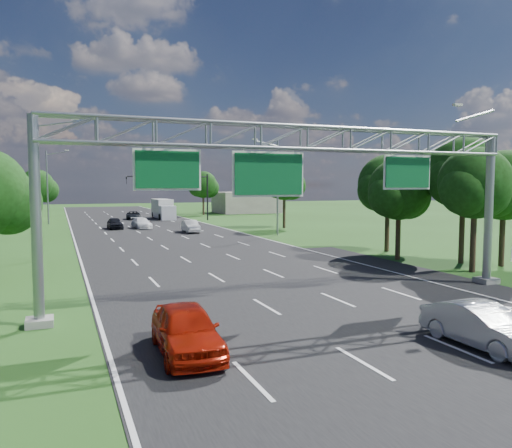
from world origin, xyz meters
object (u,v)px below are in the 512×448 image
sign_gantry (306,152)px  silver_sedan (482,326)px  red_coupe (186,329)px  box_truck (163,209)px  traffic_signal (185,186)px

sign_gantry → silver_sedan: bearing=-73.6°
sign_gantry → red_coupe: 10.53m
box_truck → silver_sedan: bearing=-93.6°
red_coupe → silver_sedan: size_ratio=1.07×
red_coupe → silver_sedan: red_coupe is taller
silver_sedan → red_coupe: bearing=160.4°
sign_gantry → box_truck: 59.10m
sign_gantry → traffic_signal: sign_gantry is taller
traffic_signal → silver_sedan: (-4.75, -61.15, -4.45)m
sign_gantry → red_coupe: size_ratio=5.06×
red_coupe → box_truck: bearing=82.2°
sign_gantry → red_coupe: bearing=-143.0°
red_coupe → box_truck: box_truck is taller
red_coupe → box_truck: (11.84, 63.80, 0.70)m
sign_gantry → red_coupe: sign_gantry is taller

